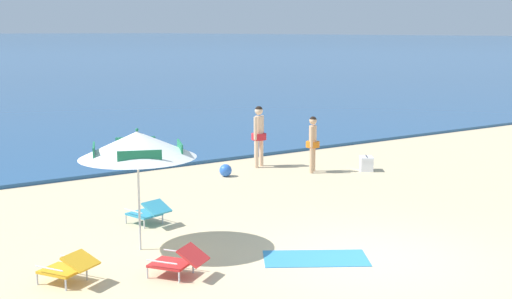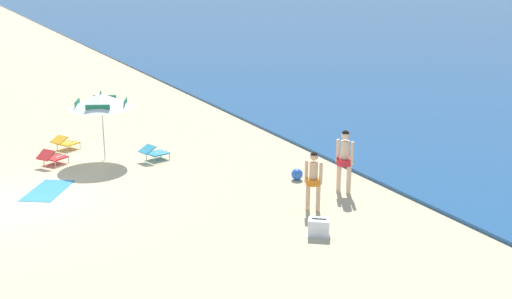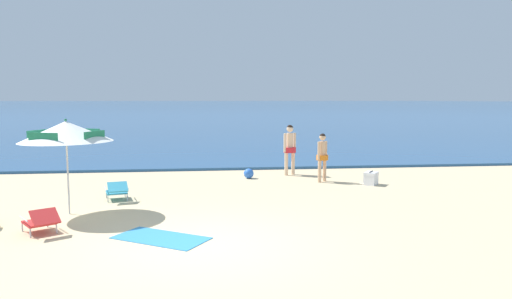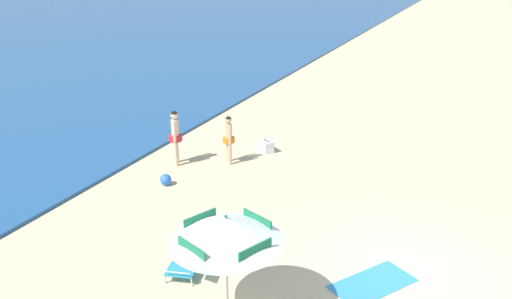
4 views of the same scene
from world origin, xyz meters
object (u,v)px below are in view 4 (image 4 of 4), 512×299
beach_umbrella_striped_main (226,230)px  person_standing_near_shore (229,136)px  cooler_box (266,146)px  beach_towel (373,283)px  person_standing_beside (175,134)px  beach_ball (166,180)px  lounge_chair_under_umbrella (188,267)px

beach_umbrella_striped_main → person_standing_near_shore: 7.86m
beach_umbrella_striped_main → cooler_box: size_ratio=3.67×
beach_towel → person_standing_near_shore: bearing=51.0°
beach_towel → beach_umbrella_striped_main: bearing=136.0°
person_standing_beside → beach_towel: person_standing_beside is taller
beach_ball → beach_umbrella_striped_main: bearing=-136.2°
cooler_box → person_standing_near_shore: bearing=153.1°
person_standing_beside → cooler_box: size_ratio=2.92×
beach_umbrella_striped_main → lounge_chair_under_umbrella: beach_umbrella_striped_main is taller
beach_umbrella_striped_main → cooler_box: (8.32, 2.85, -1.72)m
lounge_chair_under_umbrella → person_standing_near_shore: person_standing_near_shore is taller
person_standing_near_shore → beach_ball: bearing=158.6°
cooler_box → beach_towel: cooler_box is taller
beach_umbrella_striped_main → lounge_chair_under_umbrella: bearing=58.6°
person_standing_beside → beach_ball: size_ratio=5.25×
lounge_chair_under_umbrella → person_standing_beside: 6.49m
beach_umbrella_striped_main → beach_towel: size_ratio=1.23×
person_standing_beside → cooler_box: 3.19m
cooler_box → lounge_chair_under_umbrella: bearing=-168.9°
person_standing_near_shore → cooler_box: (1.39, -0.70, -0.71)m
beach_ball → person_standing_near_shore: bearing=-21.4°
person_standing_near_shore → beach_towel: person_standing_near_shore is taller
cooler_box → beach_ball: size_ratio=1.80×
lounge_chair_under_umbrella → person_standing_beside: size_ratio=0.56×
lounge_chair_under_umbrella → person_standing_near_shore: size_ratio=0.63×
beach_umbrella_striped_main → beach_ball: beach_umbrella_striped_main is taller
beach_umbrella_striped_main → beach_towel: 3.70m
person_standing_beside → beach_towel: size_ratio=0.98×
beach_ball → lounge_chair_under_umbrella: bearing=-141.0°
cooler_box → beach_ball: 4.02m
beach_ball → beach_towel: size_ratio=0.19×
beach_umbrella_striped_main → person_standing_beside: beach_umbrella_striped_main is taller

